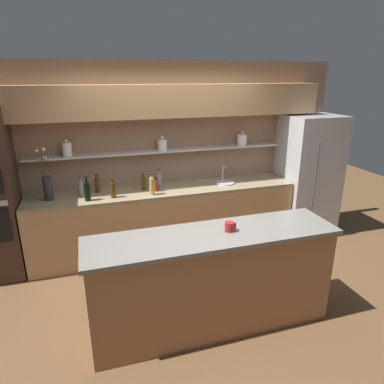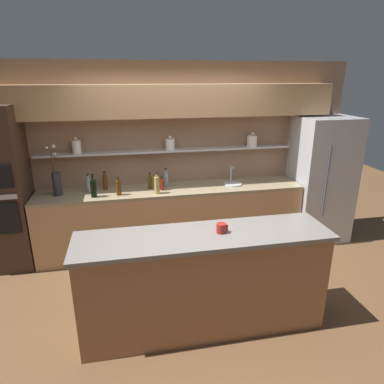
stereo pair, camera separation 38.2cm
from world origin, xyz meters
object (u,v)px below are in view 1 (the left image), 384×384
Objects in this scene: bottle_sauce_1 at (156,185)px; bottle_oil_2 at (144,184)px; bottle_wine_7 at (87,191)px; bottle_spirit_0 at (152,186)px; bottle_spirit_4 at (81,188)px; refrigerator at (308,176)px; bottle_sauce_8 at (156,184)px; flower_vase at (48,186)px; bottle_spirit_3 at (113,190)px; sink_fixture at (225,181)px; bottle_spirit_6 at (159,180)px; coffee_mug at (230,227)px; bottle_spirit_5 at (97,185)px.

bottle_sauce_1 is 0.19m from bottle_oil_2.
bottle_wine_7 is at bearing -164.47° from bottle_oil_2.
bottle_spirit_0 is 1.14× the size of bottle_spirit_4.
bottle_oil_2 is 0.91× the size of bottle_spirit_4.
bottle_sauce_1 is at bearing 6.53° from bottle_wine_7.
bottle_spirit_0 is (-2.48, -0.14, 0.11)m from refrigerator.
bottle_sauce_8 is at bearing 178.64° from refrigerator.
flower_vase is 2.60× the size of bottle_spirit_3.
refrigerator is 3.76m from flower_vase.
bottle_sauce_1 is 0.83× the size of bottle_oil_2.
bottle_oil_2 is at bearing 177.82° from sink_fixture.
sink_fixture is at bearing -0.41° from bottle_sauce_8.
bottle_sauce_8 is at bearing -126.23° from bottle_spirit_6.
bottle_spirit_0 is 0.33m from bottle_spirit_6.
bottle_sauce_8 is at bearing 179.59° from sink_fixture.
coffee_mug reaches higher than bottle_sauce_8.
bottle_sauce_1 is at bearing -33.58° from bottle_oil_2.
bottle_spirit_4 is (-1.99, 0.06, 0.08)m from sink_fixture.
refrigerator reaches higher than bottle_sauce_8.
bottle_spirit_4 reaches higher than bottle_sauce_1.
refrigerator is at bearing -1.36° from bottle_sauce_8.
bottle_spirit_3 is at bearing -158.99° from bottle_spirit_6.
sink_fixture is 1.18m from bottle_oil_2.
bottle_spirit_0 is 0.24m from bottle_oil_2.
bottle_spirit_5 is at bearing 122.43° from bottle_spirit_3.
bottle_spirit_0 reaches higher than bottle_spirit_6.
bottle_wine_7 is 2.90× the size of coffee_mug.
bottle_spirit_0 is at bearing -73.03° from bottle_oil_2.
sink_fixture is 1.13m from bottle_spirit_0.
flower_vase reaches higher than bottle_spirit_4.
bottle_spirit_0 is 0.92m from bottle_spirit_4.
bottle_wine_7 reaches higher than bottle_spirit_4.
bottle_spirit_3 is at bearing -165.17° from bottle_sauce_8.
refrigerator reaches higher than bottle_sauce_1.
bottle_oil_2 is at bearing 1.50° from flower_vase.
bottle_sauce_8 is (0.09, 0.19, -0.04)m from bottle_spirit_0.
bottle_spirit_0 reaches higher than bottle_spirit_3.
flower_vase is 1.37m from bottle_sauce_8.
flower_vase reaches higher than bottle_spirit_3.
flower_vase reaches higher than bottle_oil_2.
bottle_spirit_0 reaches higher than coffee_mug.
bottle_spirit_3 is at bearing -174.77° from sink_fixture.
sink_fixture is 1.16× the size of bottle_oil_2.
bottle_spirit_0 is at bearing -8.90° from flower_vase.
refrigerator is 7.40× the size of bottle_spirit_5.
bottle_spirit_4 is (0.39, 0.04, -0.08)m from flower_vase.
bottle_spirit_6 is (0.83, -0.03, 0.00)m from bottle_spirit_5.
bottle_spirit_4 is at bearing 178.22° from refrigerator.
bottle_spirit_3 is 1.01× the size of bottle_spirit_5.
bottle_oil_2 is at bearing 166.47° from bottle_sauce_8.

